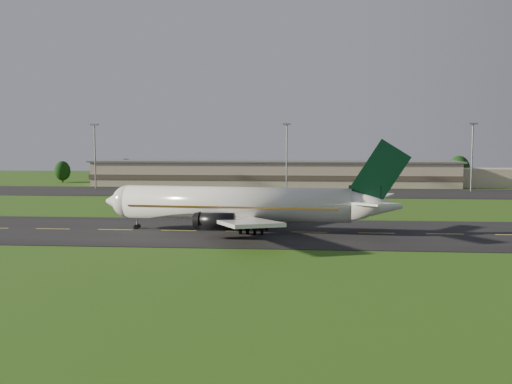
# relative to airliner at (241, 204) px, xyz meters

# --- Properties ---
(ground) EXTENTS (360.00, 360.00, 0.00)m
(ground) POSITION_rel_airliner_xyz_m (0.33, 0.07, -4.66)
(ground) COLOR #264310
(ground) RESTS_ON ground
(taxiway) EXTENTS (220.00, 30.00, 0.10)m
(taxiway) POSITION_rel_airliner_xyz_m (0.33, 0.07, -4.61)
(taxiway) COLOR black
(taxiway) RESTS_ON ground
(apron) EXTENTS (260.00, 30.00, 0.10)m
(apron) POSITION_rel_airliner_xyz_m (0.33, 72.07, -4.61)
(apron) COLOR black
(apron) RESTS_ON ground
(airliner) EXTENTS (51.28, 42.02, 15.57)m
(airliner) POSITION_rel_airliner_xyz_m (0.00, 0.00, 0.00)
(airliner) COLOR white
(airliner) RESTS_ON ground
(terminal) EXTENTS (145.00, 16.00, 8.40)m
(terminal) POSITION_rel_airliner_xyz_m (6.73, 96.26, -0.67)
(terminal) COLOR tan
(terminal) RESTS_ON ground
(light_mast_west) EXTENTS (2.40, 1.20, 20.35)m
(light_mast_west) POSITION_rel_airliner_xyz_m (-54.67, 80.07, 8.08)
(light_mast_west) COLOR gray
(light_mast_west) RESTS_ON ground
(light_mast_centre) EXTENTS (2.40, 1.20, 20.35)m
(light_mast_centre) POSITION_rel_airliner_xyz_m (5.33, 80.07, 8.08)
(light_mast_centre) COLOR gray
(light_mast_centre) RESTS_ON ground
(light_mast_east) EXTENTS (2.40, 1.20, 20.35)m
(light_mast_east) POSITION_rel_airliner_xyz_m (60.33, 80.07, 8.08)
(light_mast_east) COLOR gray
(light_mast_east) RESTS_ON ground
(tree_line) EXTENTS (199.45, 8.45, 9.93)m
(tree_line) POSITION_rel_airliner_xyz_m (34.77, 105.78, 0.00)
(tree_line) COLOR black
(tree_line) RESTS_ON ground
(service_vehicle_a) EXTENTS (1.67, 4.03, 1.36)m
(service_vehicle_a) POSITION_rel_airliner_xyz_m (-19.04, 67.32, -3.88)
(service_vehicle_a) COLOR gold
(service_vehicle_a) RESTS_ON apron
(service_vehicle_b) EXTENTS (3.96, 2.86, 1.24)m
(service_vehicle_b) POSITION_rel_airliner_xyz_m (-0.88, 71.05, -3.94)
(service_vehicle_b) COLOR #9B260A
(service_vehicle_b) RESTS_ON apron
(service_vehicle_c) EXTENTS (2.52, 4.79, 1.28)m
(service_vehicle_c) POSITION_rel_airliner_xyz_m (16.74, 68.39, -3.92)
(service_vehicle_c) COLOR silver
(service_vehicle_c) RESTS_ON apron
(service_vehicle_d) EXTENTS (5.08, 5.00, 1.47)m
(service_vehicle_d) POSITION_rel_airliner_xyz_m (28.73, 75.16, -3.83)
(service_vehicle_d) COLOR gold
(service_vehicle_d) RESTS_ON apron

